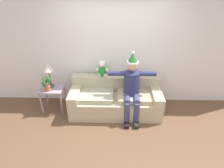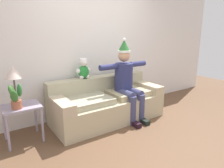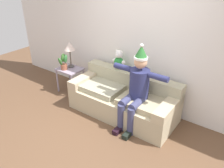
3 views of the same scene
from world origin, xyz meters
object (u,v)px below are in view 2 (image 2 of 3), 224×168
at_px(couch, 106,103).
at_px(potted_plant, 16,98).
at_px(side_table, 22,112).
at_px(table_lamp, 13,74).
at_px(person_seated, 127,79).
at_px(teddy_bear, 84,69).

relative_size(couch, potted_plant, 5.75).
bearing_deg(potted_plant, side_table, 56.63).
bearing_deg(side_table, table_lamp, 113.67).
relative_size(person_seated, potted_plant, 4.22).
distance_m(couch, teddy_bear, 0.76).
relative_size(couch, table_lamp, 3.54).
bearing_deg(table_lamp, side_table, -66.33).
relative_size(teddy_bear, side_table, 0.68).
bearing_deg(potted_plant, person_seated, -2.70).
relative_size(person_seated, teddy_bear, 3.93).
distance_m(table_lamp, potted_plant, 0.35).
bearing_deg(person_seated, table_lamp, 171.46).
relative_size(teddy_bear, table_lamp, 0.66).
bearing_deg(side_table, potted_plant, -123.37).
xyz_separation_m(teddy_bear, potted_plant, (-1.21, -0.34, -0.22)).
bearing_deg(couch, side_table, 178.82).
xyz_separation_m(side_table, table_lamp, (-0.04, 0.09, 0.55)).
bearing_deg(couch, potted_plant, -177.35).
bearing_deg(person_seated, teddy_bear, 147.11).
bearing_deg(potted_plant, couch, 2.65).
distance_m(couch, table_lamp, 1.66).
height_order(person_seated, teddy_bear, person_seated).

